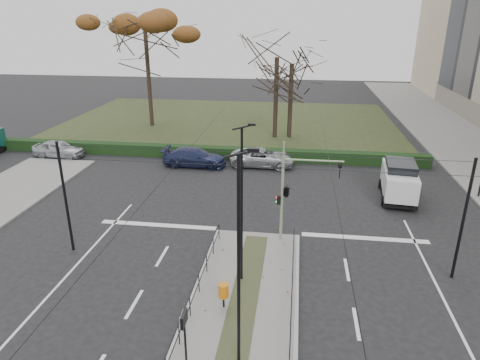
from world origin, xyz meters
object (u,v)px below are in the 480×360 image
object	(u,v)px
litter_bin	(223,291)
bare_tree_near	(292,69)
streetlamp_median_far	(242,205)
rust_tree	(145,30)
traffic_light	(288,190)
bare_tree_center	(277,63)
streetlamp_median_near	(239,265)
parked_car_third	(195,157)
info_panel	(184,325)
parked_car_fourth	(262,158)
white_van	(399,179)
parked_car_first	(59,149)

from	to	relation	value
litter_bin	bare_tree_near	bearing A→B (deg)	86.01
litter_bin	streetlamp_median_far	size ratio (longest dim) A/B	0.15
streetlamp_median_far	rust_tree	bearing A→B (deg)	116.04
traffic_light	streetlamp_median_far	world-z (taller)	streetlamp_median_far
litter_bin	bare_tree_center	xyz separation A→B (m)	(0.50, 27.89, 6.47)
streetlamp_median_near	parked_car_third	world-z (taller)	streetlamp_median_near
info_panel	rust_tree	distance (m)	37.72
parked_car_fourth	bare_tree_center	xyz separation A→B (m)	(0.51, 9.04, 6.68)
streetlamp_median_near	bare_tree_near	distance (m)	31.19
bare_tree_center	white_van	bearing A→B (deg)	-57.32
streetlamp_median_near	streetlamp_median_far	bearing A→B (deg)	96.46
bare_tree_near	bare_tree_center	bearing A→B (deg)	-174.31
parked_car_first	white_van	xyz separation A→B (m)	(27.71, -5.31, 0.57)
litter_bin	parked_car_third	world-z (taller)	parked_car_third
parked_car_first	info_panel	bearing A→B (deg)	-139.66
rust_tree	bare_tree_near	bearing A→B (deg)	-10.69
rust_tree	bare_tree_center	bearing A→B (deg)	-12.34
litter_bin	traffic_light	bearing A→B (deg)	69.32
litter_bin	parked_car_fourth	world-z (taller)	parked_car_fourth
parked_car_third	rust_tree	world-z (taller)	rust_tree
parked_car_fourth	white_van	xyz separation A→B (m)	(9.76, -5.38, 0.60)
streetlamp_median_near	bare_tree_near	xyz separation A→B (m)	(0.87, 31.06, 2.66)
white_van	rust_tree	world-z (taller)	rust_tree
streetlamp_median_near	white_van	distance (m)	18.85
parked_car_first	litter_bin	bearing A→B (deg)	-133.68
parked_car_first	rust_tree	distance (m)	16.09
bare_tree_near	parked_car_first	bearing A→B (deg)	-155.07
streetlamp_median_near	litter_bin	bearing A→B (deg)	109.70
traffic_light	parked_car_first	xyz separation A→B (m)	(-20.36, 12.44, -2.29)
traffic_light	streetlamp_median_near	xyz separation A→B (m)	(-1.31, -9.37, 1.14)
traffic_light	info_panel	bearing A→B (deg)	-107.56
traffic_light	parked_car_third	size ratio (longest dim) A/B	0.96
streetlamp_median_far	info_panel	bearing A→B (deg)	-102.13
streetlamp_median_near	parked_car_third	distance (m)	22.43
streetlamp_median_near	bare_tree_center	xyz separation A→B (m)	(-0.58, 30.92, 3.22)
streetlamp_median_near	rust_tree	distance (m)	37.52
traffic_light	parked_car_fourth	distance (m)	12.95
streetlamp_median_far	rust_tree	size ratio (longest dim) A/B	0.56
parked_car_third	bare_tree_center	world-z (taller)	bare_tree_center
white_van	rust_tree	bearing A→B (deg)	143.12
litter_bin	parked_car_third	bearing A→B (deg)	107.08
streetlamp_median_far	bare_tree_near	xyz separation A→B (m)	(1.46, 25.88, 2.92)
parked_car_fourth	litter_bin	bearing A→B (deg)	-179.20
streetlamp_median_near	rust_tree	xyz separation A→B (m)	(-14.66, 34.00, 6.11)
parked_car_first	bare_tree_center	bearing A→B (deg)	-61.13
rust_tree	bare_tree_near	size ratio (longest dim) A/B	1.39
parked_car_fourth	streetlamp_median_far	bearing A→B (deg)	-177.49
litter_bin	parked_car_first	xyz separation A→B (m)	(-17.96, 18.78, -0.18)
bare_tree_center	bare_tree_near	size ratio (longest dim) A/B	1.08
streetlamp_median_near	parked_car_first	world-z (taller)	streetlamp_median_near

